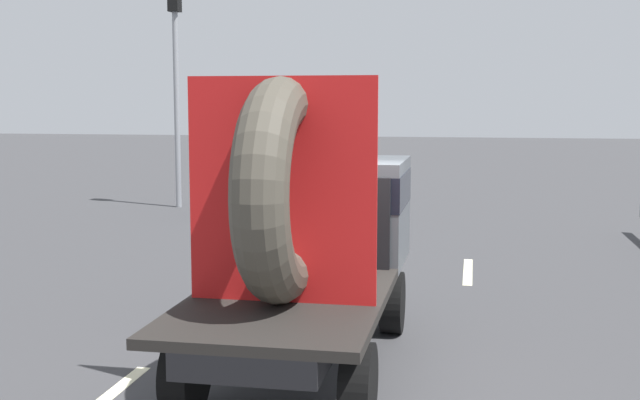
{
  "coord_description": "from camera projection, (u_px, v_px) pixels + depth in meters",
  "views": [
    {
      "loc": [
        1.76,
        -8.88,
        3.04
      ],
      "look_at": [
        -0.1,
        0.78,
        1.83
      ],
      "focal_mm": 44.92,
      "sensor_mm": 36.0,
      "label": 1
    }
  ],
  "objects": [
    {
      "name": "ground_plane",
      "position": [
        316.0,
        363.0,
        9.35
      ],
      "size": [
        120.0,
        120.0,
        0.0
      ],
      "primitive_type": "plane",
      "color": "#38383A"
    },
    {
      "name": "flatbed_truck",
      "position": [
        313.0,
        226.0,
        9.49
      ],
      "size": [
        2.02,
        5.01,
        3.29
      ],
      "color": "black",
      "rests_on": "ground_plane"
    },
    {
      "name": "distant_sedan",
      "position": [
        273.0,
        185.0,
        22.24
      ],
      "size": [
        1.75,
        4.08,
        1.33
      ],
      "color": "black",
      "rests_on": "ground_plane"
    },
    {
      "name": "traffic_light",
      "position": [
        176.0,
        62.0,
        22.63
      ],
      "size": [
        0.42,
        0.36,
        6.43
      ],
      "color": "gray",
      "rests_on": "ground_plane"
    },
    {
      "name": "lane_dash_left_far",
      "position": [
        277.0,
        260.0,
        15.4
      ],
      "size": [
        0.16,
        2.97,
        0.01
      ],
      "primitive_type": "cube",
      "rotation": [
        0.0,
        0.0,
        1.57
      ],
      "color": "beige",
      "rests_on": "ground_plane"
    },
    {
      "name": "lane_dash_right_far",
      "position": [
        468.0,
        271.0,
        14.36
      ],
      "size": [
        0.16,
        2.26,
        0.01
      ],
      "primitive_type": "cube",
      "rotation": [
        0.0,
        0.0,
        1.57
      ],
      "color": "beige",
      "rests_on": "ground_plane"
    }
  ]
}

